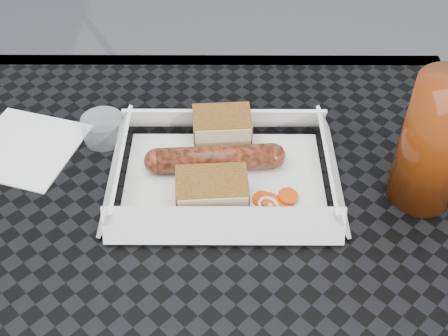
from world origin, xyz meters
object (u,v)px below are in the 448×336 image
object	(u,v)px
food_tray	(224,180)
drink_glass	(435,143)
bratwurst	(215,159)
patio_table	(134,334)

from	to	relation	value
food_tray	drink_glass	distance (m)	0.22
food_tray	bratwurst	world-z (taller)	bratwurst
bratwurst	food_tray	bearing A→B (deg)	-58.17
patio_table	drink_glass	size ratio (longest dim) A/B	5.39
bratwurst	drink_glass	world-z (taller)	drink_glass
food_tray	patio_table	bearing A→B (deg)	-122.00
bratwurst	drink_glass	xyz separation A→B (m)	(0.22, -0.04, 0.06)
patio_table	food_tray	xyz separation A→B (m)	(0.09, 0.15, 0.08)
food_tray	bratwurst	bearing A→B (deg)	121.83
bratwurst	drink_glass	distance (m)	0.23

